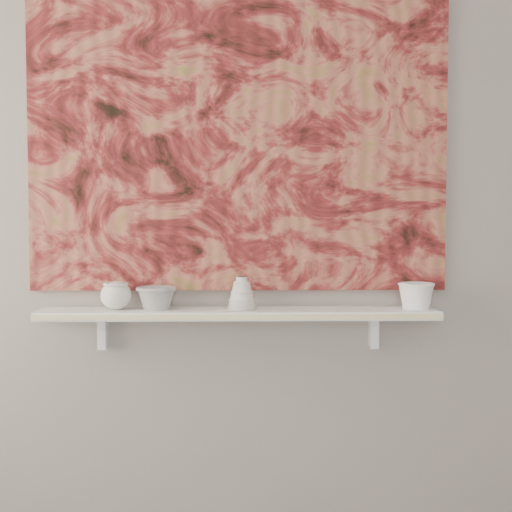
{
  "coord_description": "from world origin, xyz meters",
  "views": [
    {
      "loc": [
        0.01,
        -0.99,
        1.25
      ],
      "look_at": [
        0.06,
        1.49,
        1.12
      ],
      "focal_mm": 50.0,
      "sensor_mm": 36.0,
      "label": 1
    }
  ],
  "objects_px": {
    "shelf": "(239,313)",
    "bowl_white": "(416,296)",
    "bowl_grey": "(156,298)",
    "cup_cream": "(116,296)",
    "bell_vessel": "(242,293)",
    "painting": "(238,138)"
  },
  "relations": [
    {
      "from": "shelf",
      "to": "painting",
      "type": "distance_m",
      "value": 0.63
    },
    {
      "from": "painting",
      "to": "bowl_grey",
      "type": "xyz_separation_m",
      "value": [
        -0.29,
        -0.08,
        -0.57
      ]
    },
    {
      "from": "painting",
      "to": "cup_cream",
      "type": "distance_m",
      "value": 0.71
    },
    {
      "from": "bowl_grey",
      "to": "bell_vessel",
      "type": "distance_m",
      "value": 0.3
    },
    {
      "from": "shelf",
      "to": "bowl_grey",
      "type": "xyz_separation_m",
      "value": [
        -0.29,
        0.0,
        0.06
      ]
    },
    {
      "from": "bowl_grey",
      "to": "bowl_white",
      "type": "distance_m",
      "value": 0.92
    },
    {
      "from": "shelf",
      "to": "bowl_white",
      "type": "height_order",
      "value": "bowl_white"
    },
    {
      "from": "bell_vessel",
      "to": "bowl_white",
      "type": "relative_size",
      "value": 0.89
    },
    {
      "from": "bowl_white",
      "to": "bell_vessel",
      "type": "bearing_deg",
      "value": 180.0
    },
    {
      "from": "bowl_grey",
      "to": "cup_cream",
      "type": "height_order",
      "value": "cup_cream"
    },
    {
      "from": "bowl_white",
      "to": "painting",
      "type": "bearing_deg",
      "value": 172.7
    },
    {
      "from": "bowl_white",
      "to": "cup_cream",
      "type": "bearing_deg",
      "value": 180.0
    },
    {
      "from": "bell_vessel",
      "to": "bowl_grey",
      "type": "bearing_deg",
      "value": 180.0
    },
    {
      "from": "cup_cream",
      "to": "bowl_white",
      "type": "relative_size",
      "value": 0.84
    },
    {
      "from": "cup_cream",
      "to": "bell_vessel",
      "type": "distance_m",
      "value": 0.44
    },
    {
      "from": "bell_vessel",
      "to": "painting",
      "type": "bearing_deg",
      "value": 98.1
    },
    {
      "from": "bowl_grey",
      "to": "bell_vessel",
      "type": "relative_size",
      "value": 1.25
    },
    {
      "from": "shelf",
      "to": "bowl_white",
      "type": "xyz_separation_m",
      "value": [
        0.63,
        0.0,
        0.06
      ]
    },
    {
      "from": "shelf",
      "to": "bowl_grey",
      "type": "height_order",
      "value": "bowl_grey"
    },
    {
      "from": "bowl_grey",
      "to": "shelf",
      "type": "bearing_deg",
      "value": 0.0
    },
    {
      "from": "bowl_grey",
      "to": "bowl_white",
      "type": "height_order",
      "value": "bowl_white"
    },
    {
      "from": "cup_cream",
      "to": "bell_vessel",
      "type": "xyz_separation_m",
      "value": [
        0.44,
        0.0,
        0.01
      ]
    }
  ]
}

